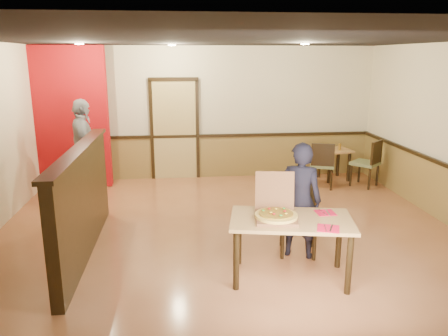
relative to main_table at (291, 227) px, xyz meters
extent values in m
plane|color=#B47046|center=(-0.56, 1.17, -0.64)|extent=(7.00, 7.00, 0.00)
plane|color=black|center=(-0.56, 1.17, 2.16)|extent=(7.00, 7.00, 0.00)
plane|color=beige|center=(-0.56, 4.67, 0.76)|extent=(7.00, 0.00, 7.00)
cube|color=olive|center=(-0.56, 4.64, -0.19)|extent=(7.00, 0.04, 0.90)
cube|color=black|center=(-0.56, 4.62, 0.28)|extent=(7.00, 0.06, 0.06)
cube|color=tan|center=(-1.36, 4.63, 0.41)|extent=(0.90, 0.06, 2.10)
cube|color=black|center=(-2.56, 0.97, 0.06)|extent=(0.14, 3.00, 1.40)
cube|color=black|center=(-2.56, 0.97, 0.78)|extent=(0.20, 3.10, 0.05)
cube|color=#A60B10|center=(-3.46, 4.17, 0.76)|extent=(1.60, 0.20, 2.78)
cylinder|color=#FFDBB2|center=(-2.86, 2.97, 2.14)|extent=(0.14, 0.14, 0.02)
cylinder|color=#FFDBB2|center=(-1.36, 3.67, 2.14)|extent=(0.14, 0.14, 0.02)
cylinder|color=#FFDBB2|center=(0.84, 2.67, 2.14)|extent=(0.14, 0.14, 0.02)
cube|color=#B0824A|center=(0.00, 0.00, 0.09)|extent=(1.53, 1.05, 0.04)
cylinder|color=black|center=(-0.67, -0.20, -0.29)|extent=(0.07, 0.07, 0.71)
cylinder|color=black|center=(-0.55, 0.43, -0.29)|extent=(0.07, 0.07, 0.71)
cylinder|color=black|center=(0.55, -0.43, -0.29)|extent=(0.07, 0.07, 0.71)
cylinder|color=black|center=(0.67, 0.20, -0.29)|extent=(0.07, 0.07, 0.71)
cube|color=olive|center=(0.28, 0.66, -0.15)|extent=(0.59, 0.59, 0.06)
cube|color=black|center=(0.32, 0.89, 0.12)|extent=(0.47, 0.14, 0.48)
cylinder|color=black|center=(0.03, 0.51, -0.43)|extent=(0.05, 0.05, 0.43)
cylinder|color=black|center=(0.12, 0.91, -0.43)|extent=(0.05, 0.05, 0.43)
cylinder|color=black|center=(0.43, 0.42, -0.43)|extent=(0.05, 0.05, 0.43)
cylinder|color=black|center=(0.52, 0.82, -0.43)|extent=(0.05, 0.05, 0.43)
cube|color=olive|center=(1.58, 3.60, -0.18)|extent=(0.59, 0.59, 0.06)
cube|color=black|center=(1.51, 3.40, 0.07)|extent=(0.43, 0.18, 0.44)
cylinder|color=black|center=(1.82, 3.73, -0.44)|extent=(0.04, 0.04, 0.40)
cylinder|color=black|center=(1.70, 3.36, -0.44)|extent=(0.04, 0.04, 0.40)
cylinder|color=black|center=(1.45, 3.85, -0.44)|extent=(0.04, 0.04, 0.40)
cylinder|color=black|center=(1.33, 3.48, -0.44)|extent=(0.04, 0.04, 0.40)
cube|color=olive|center=(2.48, 3.60, -0.17)|extent=(0.67, 0.67, 0.06)
cube|color=black|center=(2.62, 3.44, 0.09)|extent=(0.36, 0.34, 0.45)
cylinder|color=black|center=(2.49, 3.88, -0.44)|extent=(0.05, 0.05, 0.41)
cylinder|color=black|center=(2.75, 3.59, -0.44)|extent=(0.05, 0.05, 0.41)
cylinder|color=black|center=(2.20, 3.62, -0.44)|extent=(0.05, 0.05, 0.41)
cylinder|color=black|center=(2.46, 3.33, -0.44)|extent=(0.05, 0.05, 0.41)
cube|color=#B0824A|center=(2.03, 4.15, 0.00)|extent=(0.71, 0.71, 0.04)
cylinder|color=black|center=(1.84, 3.89, -0.33)|extent=(0.07, 0.07, 0.62)
cylinder|color=black|center=(1.76, 4.34, -0.33)|extent=(0.07, 0.07, 0.62)
cylinder|color=black|center=(2.29, 3.96, -0.33)|extent=(0.07, 0.07, 0.62)
cylinder|color=black|center=(2.22, 4.42, -0.33)|extent=(0.07, 0.07, 0.62)
imported|color=black|center=(0.26, 0.58, 0.13)|extent=(0.66, 0.56, 1.54)
imported|color=gray|center=(-3.02, 3.40, 0.28)|extent=(0.69, 1.16, 1.85)
cube|color=brown|center=(-0.19, -0.02, 0.13)|extent=(0.52, 0.52, 0.03)
cube|color=brown|center=(-0.15, 0.25, 0.37)|extent=(0.47, 0.15, 0.46)
cylinder|color=#E3BF52|center=(-0.19, -0.02, 0.16)|extent=(0.58, 0.58, 0.03)
cube|color=red|center=(0.32, -0.34, 0.11)|extent=(0.30, 0.30, 0.01)
cylinder|color=silver|center=(0.29, -0.34, 0.12)|extent=(0.08, 0.19, 0.01)
cube|color=silver|center=(0.35, -0.34, 0.12)|extent=(0.09, 0.21, 0.00)
cube|color=red|center=(0.45, 0.14, 0.11)|extent=(0.23, 0.23, 0.01)
cylinder|color=silver|center=(0.42, 0.14, 0.12)|extent=(0.01, 0.19, 0.01)
cube|color=silver|center=(0.48, 0.14, 0.12)|extent=(0.02, 0.20, 0.00)
cylinder|color=#8F611A|center=(2.09, 4.06, 0.09)|extent=(0.06, 0.06, 0.14)
camera|label=1|loc=(-1.28, -4.65, 1.94)|focal=35.00mm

